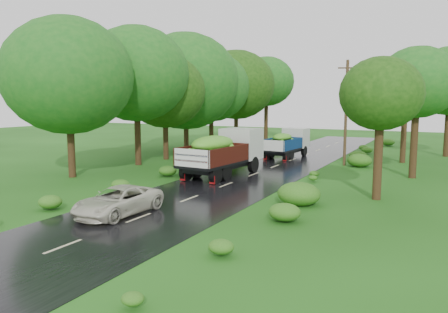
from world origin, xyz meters
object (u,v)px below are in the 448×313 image
Objects in this scene: truck_far at (288,141)px; truck_near at (225,150)px; car at (118,201)px; utility_pole at (346,112)px.

truck_near is at bearing -89.19° from truck_far.
truck_near reaches higher than car.
truck_far is at bearing 91.57° from car.
truck_near reaches higher than truck_far.
utility_pole is (5.29, -2.55, 2.64)m from truck_far.
truck_near is 10.21m from utility_pole.
truck_near is 1.69× the size of car.
car is at bearing -83.53° from truck_near.
utility_pole is (5.95, 7.95, 2.34)m from truck_near.
truck_far is 6.44m from utility_pole.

